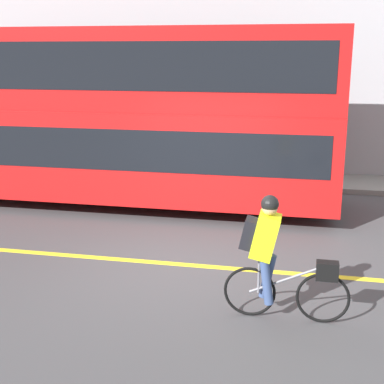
# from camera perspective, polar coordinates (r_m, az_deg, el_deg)

# --- Properties ---
(ground_plane) EXTENTS (80.00, 80.00, 0.00)m
(ground_plane) POSITION_cam_1_polar(r_m,az_deg,el_deg) (8.41, -0.92, -7.53)
(ground_plane) COLOR #424244
(road_center_line) EXTENTS (50.00, 0.14, 0.01)m
(road_center_line) POSITION_cam_1_polar(r_m,az_deg,el_deg) (8.33, -1.06, -7.72)
(road_center_line) COLOR yellow
(road_center_line) RESTS_ON ground_plane
(sidewalk_curb) EXTENTS (60.00, 1.64, 0.12)m
(sidewalk_curb) POSITION_cam_1_polar(r_m,az_deg,el_deg) (13.69, 4.25, 1.49)
(sidewalk_curb) COLOR gray
(sidewalk_curb) RESTS_ON ground_plane
(building_facade) EXTENTS (60.00, 0.30, 8.48)m
(building_facade) POSITION_cam_1_polar(r_m,az_deg,el_deg) (14.33, 5.13, 18.90)
(building_facade) COLOR #9E9EA3
(building_facade) RESTS_ON ground_plane
(bus) EXTENTS (10.81, 2.43, 3.64)m
(bus) POSITION_cam_1_polar(r_m,az_deg,el_deg) (11.70, -11.93, 8.67)
(bus) COLOR black
(bus) RESTS_ON ground_plane
(cyclist_on_bike) EXTENTS (1.52, 0.32, 1.57)m
(cyclist_on_bike) POSITION_cam_1_polar(r_m,az_deg,el_deg) (6.52, 8.70, -6.47)
(cyclist_on_bike) COLOR black
(cyclist_on_bike) RESTS_ON ground_plane
(trash_bin) EXTENTS (0.55, 0.55, 1.03)m
(trash_bin) POSITION_cam_1_polar(r_m,az_deg,el_deg) (14.12, -7.06, 4.20)
(trash_bin) COLOR #194C23
(trash_bin) RESTS_ON sidewalk_curb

